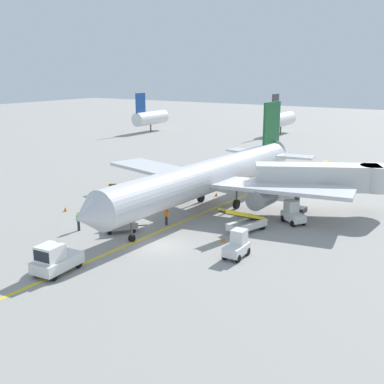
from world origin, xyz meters
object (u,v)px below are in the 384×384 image
at_px(ground_crew_marshaller, 166,216).
at_px(pushback_tug, 55,260).
at_px(jet_bridge, 331,178).
at_px(baggage_cart_loaded, 121,227).
at_px(belt_loader_aft_hold, 112,207).
at_px(safety_cone_nose_left, 223,239).
at_px(safety_cone_nose_right, 216,194).
at_px(ground_crew_wing_walker, 78,221).
at_px(belt_loader_forward_hold, 246,223).
at_px(airliner, 211,176).
at_px(baggage_tug_by_cargo_door, 237,245).
at_px(baggage_tug_near_wing, 293,213).
at_px(safety_cone_wingtip_left, 65,209).

bearing_deg(ground_crew_marshaller, pushback_tug, -91.41).
xyz_separation_m(jet_bridge, baggage_cart_loaded, (-13.60, -15.66, -3.07)).
relative_size(belt_loader_aft_hold, safety_cone_nose_left, 10.60).
height_order(ground_crew_marshaller, safety_cone_nose_right, ground_crew_marshaller).
xyz_separation_m(ground_crew_wing_walker, safety_cone_nose_right, (4.36, 17.00, -0.69)).
relative_size(belt_loader_forward_hold, safety_cone_nose_right, 11.72).
distance_m(airliner, jet_bridge, 11.80).
height_order(baggage_tug_by_cargo_door, safety_cone_nose_left, baggage_tug_by_cargo_door).
height_order(belt_loader_forward_hold, ground_crew_wing_walker, belt_loader_forward_hold).
bearing_deg(jet_bridge, airliner, -154.51).
bearing_deg(baggage_cart_loaded, jet_bridge, 49.01).
height_order(baggage_tug_by_cargo_door, ground_crew_marshaller, baggage_tug_by_cargo_door).
bearing_deg(safety_cone_nose_left, baggage_tug_by_cargo_door, -43.58).
height_order(baggage_tug_near_wing, ground_crew_wing_walker, baggage_tug_near_wing).
height_order(baggage_tug_by_cargo_door, belt_loader_aft_hold, belt_loader_aft_hold).
relative_size(baggage_tug_near_wing, safety_cone_wingtip_left, 6.15).
xyz_separation_m(pushback_tug, ground_crew_wing_walker, (-5.35, 7.56, -0.08)).
distance_m(jet_bridge, baggage_cart_loaded, 20.97).
relative_size(pushback_tug, safety_cone_wingtip_left, 8.48).
bearing_deg(ground_crew_marshaller, safety_cone_wingtip_left, -170.67).
xyz_separation_m(baggage_tug_near_wing, ground_crew_marshaller, (-9.52, -6.83, -0.02)).
bearing_deg(safety_cone_wingtip_left, airliner, 36.48).
xyz_separation_m(pushback_tug, safety_cone_nose_right, (-1.00, 24.57, -0.77)).
bearing_deg(safety_cone_nose_right, safety_cone_nose_left, -58.12).
height_order(pushback_tug, ground_crew_marshaller, pushback_tug).
bearing_deg(pushback_tug, ground_crew_wing_walker, 125.30).
bearing_deg(baggage_tug_near_wing, belt_loader_aft_hold, -156.37).
height_order(jet_bridge, ground_crew_wing_walker, jet_bridge).
distance_m(baggage_cart_loaded, ground_crew_marshaller, 4.34).
relative_size(baggage_tug_by_cargo_door, belt_loader_aft_hold, 0.52).
relative_size(baggage_tug_by_cargo_door, safety_cone_nose_left, 5.52).
bearing_deg(belt_loader_aft_hold, ground_crew_marshaller, 1.31).
relative_size(airliner, pushback_tug, 9.46).
height_order(ground_crew_marshaller, ground_crew_wing_walker, same).
relative_size(baggage_tug_near_wing, belt_loader_aft_hold, 0.58).
bearing_deg(belt_loader_aft_hold, baggage_tug_near_wing, 23.63).
distance_m(pushback_tug, baggage_cart_loaded, 9.56).
height_order(airliner, baggage_tug_near_wing, airliner).
xyz_separation_m(baggage_tug_near_wing, belt_loader_aft_hold, (-15.95, -6.98, -0.15)).
bearing_deg(belt_loader_forward_hold, safety_cone_wingtip_left, -167.14).
bearing_deg(belt_loader_forward_hold, belt_loader_aft_hold, -169.62).
bearing_deg(ground_crew_wing_walker, baggage_tug_by_cargo_door, 7.72).
xyz_separation_m(baggage_tug_near_wing, baggage_cart_loaded, (-11.81, -10.49, -0.46)).
bearing_deg(safety_cone_wingtip_left, ground_crew_wing_walker, -33.15).
bearing_deg(airliner, safety_cone_nose_right, 113.06).
xyz_separation_m(airliner, belt_loader_aft_hold, (-7.09, -7.07, -2.64)).
relative_size(pushback_tug, baggage_cart_loaded, 1.13).
bearing_deg(baggage_tug_near_wing, baggage_tug_by_cargo_door, -92.56).
height_order(belt_loader_aft_hold, safety_cone_nose_right, belt_loader_aft_hold).
xyz_separation_m(ground_crew_marshaller, ground_crew_wing_walker, (-5.68, -5.44, 0.00)).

